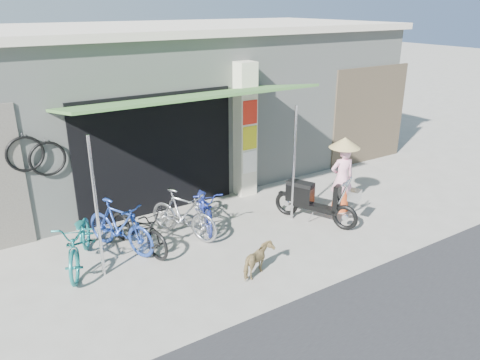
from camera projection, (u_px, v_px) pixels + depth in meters
ground at (279, 245)px, 8.57m from camera, size 80.00×80.00×0.00m
bicycle_shop at (160, 100)px, 11.91m from camera, size 12.30×5.30×3.66m
shop_pillar at (245, 131)px, 10.39m from camera, size 0.42×0.44×3.00m
awning at (189, 99)px, 8.49m from camera, size 4.60×1.88×2.72m
neighbour_right at (369, 115)px, 12.67m from camera, size 2.60×0.06×2.60m
bike_teal at (80, 241)px, 7.75m from camera, size 1.26×1.84×0.92m
bike_blue at (120, 226)px, 8.24m from camera, size 1.06×1.61×0.94m
bike_black at (139, 228)px, 8.28m from camera, size 0.95×1.72×0.86m
bike_silver at (183, 214)px, 8.73m from camera, size 1.04×1.57×0.92m
bike_navy at (205, 206)px, 9.19m from camera, size 1.06×1.67×0.83m
street_dog at (258, 261)px, 7.52m from camera, size 0.70×0.53×0.54m
moped at (313, 200)px, 9.33m from camera, size 0.90×1.68×1.01m
nun at (342, 174)px, 9.77m from camera, size 0.64×0.64×1.60m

